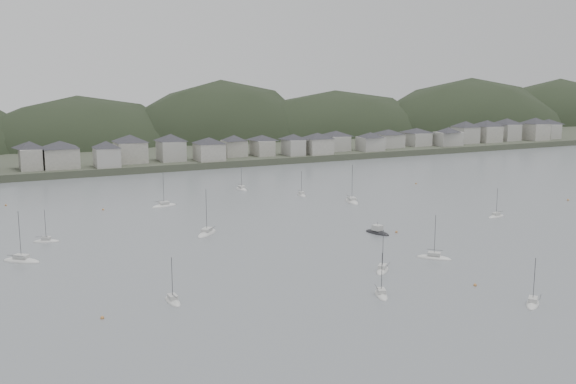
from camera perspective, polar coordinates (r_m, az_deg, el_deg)
ground at (r=143.93m, az=13.13°, el=-7.16°), size 900.00×900.00×0.00m
far_shore_land at (r=412.84m, az=-13.36°, el=4.29°), size 900.00×250.00×3.00m
forested_ridge at (r=390.65m, az=-11.78°, el=2.14°), size 851.55×103.94×102.57m
waterfront_town at (r=322.61m, az=-0.22°, el=4.25°), size 451.48×28.46×12.92m
moored_fleet at (r=180.44m, az=-3.71°, el=-3.30°), size 267.16×169.29×13.29m
motor_launch_far at (r=179.28m, az=7.63°, el=-3.43°), size 4.83×8.32×3.88m
mooring_buoys at (r=184.13m, az=4.00°, el=-3.04°), size 170.46×139.67×0.70m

